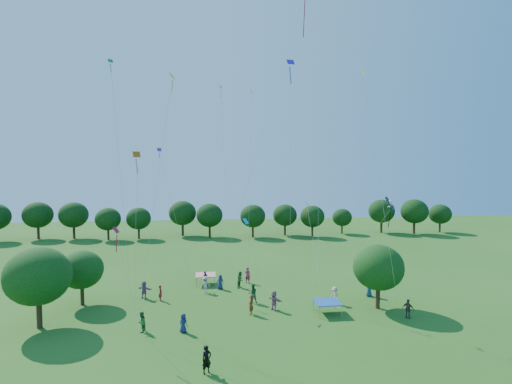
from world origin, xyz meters
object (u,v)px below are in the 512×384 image
Objects in this scene: near_tree_east at (378,267)px; tent_red_stripe at (206,275)px; red_high_kite at (287,55)px; near_tree_north at (82,270)px; near_tree_west at (38,276)px; tent_blue at (327,302)px; pirate_kite at (389,205)px; man_in_black at (207,360)px.

tent_red_stripe is at bearing 148.73° from near_tree_east.
tent_red_stripe is 0.08× the size of red_high_kite.
near_tree_north is 12.99m from tent_red_stripe.
near_tree_west reaches higher than tent_blue.
red_high_kite reaches higher than tent_blue.
pirate_kite is (14.89, -13.66, 9.01)m from tent_red_stripe.
near_tree_north reaches higher than tent_blue.
near_tree_east is (27.50, -4.31, 0.46)m from near_tree_north.
red_high_kite is (6.94, -11.14, 21.31)m from tent_red_stripe.
man_in_black is (-10.69, -9.15, -0.14)m from tent_blue.
pirate_kite is (4.04, -3.31, 9.01)m from tent_blue.
near_tree_north is 0.87× the size of near_tree_east.
tent_red_stripe is 22.13m from pirate_kite.
man_in_black is at bearing -89.50° from tent_red_stripe.
man_in_black is 0.19× the size of pirate_kite.
near_tree_east is 2.70× the size of tent_blue.
near_tree_north reaches higher than tent_red_stripe.
tent_red_stripe is at bearing 61.69° from man_in_black.
pirate_kite is at bearing -17.44° from near_tree_north.
near_tree_east is at bearing 3.26° from man_in_black.
near_tree_north is 2.36× the size of tent_red_stripe.
man_in_black is at bearing -158.38° from pirate_kite.
near_tree_north reaches higher than man_in_black.
near_tree_west is 27.19m from red_high_kite.
man_in_black reaches higher than tent_red_stripe.
tent_blue is at bearing -12.58° from near_tree_north.
red_high_kite reaches higher than tent_red_stripe.
tent_red_stripe is (-15.89, 9.65, -2.81)m from near_tree_east.
near_tree_north is at bearing 162.65° from red_high_kite.
tent_blue is 0.08× the size of red_high_kite.
red_high_kite reaches higher than near_tree_west.
tent_red_stripe is 1.22× the size of man_in_black.
man_in_black is (13.54, -8.86, -3.37)m from near_tree_west.
near_tree_north is 18.59m from man_in_black.
near_tree_north is 0.55× the size of pirate_kite.
near_tree_east is 20.60m from red_high_kite.
tent_blue is 21.68m from red_high_kite.
near_tree_east is 18.78m from man_in_black.
near_tree_north is 23.14m from tent_blue.
man_in_black is (-15.72, -9.85, -2.95)m from near_tree_east.
near_tree_north is 27.15m from red_high_kite.
red_high_kite is (-7.95, 2.53, 12.29)m from pirate_kite.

